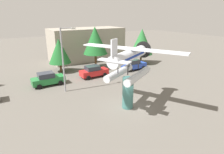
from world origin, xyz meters
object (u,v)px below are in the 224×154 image
(car_far_red, at_px, (94,71))
(storefront_building, at_px, (87,44))
(display_pedestal, at_px, (128,93))
(streetlight_primary, at_px, (64,56))
(floatplane_monument, at_px, (129,60))
(car_mid_green, at_px, (48,79))
(tree_center_back, at_px, (95,40))
(car_distant_blue, at_px, (134,65))
(tree_east, at_px, (59,51))
(tree_far_east, at_px, (142,42))

(car_far_red, relative_size, storefront_building, 0.29)
(display_pedestal, bearing_deg, streetlight_primary, 117.38)
(floatplane_monument, bearing_deg, car_mid_green, 88.97)
(display_pedestal, distance_m, tree_center_back, 15.71)
(car_far_red, height_order, tree_center_back, tree_center_back)
(car_distant_blue, relative_size, streetlight_primary, 0.55)
(car_far_red, relative_size, car_distant_blue, 1.00)
(display_pedestal, distance_m, car_mid_green, 11.91)
(floatplane_monument, bearing_deg, tree_center_back, 47.27)
(streetlight_primary, bearing_deg, car_mid_green, 114.26)
(storefront_building, bearing_deg, display_pedestal, -104.32)
(car_distant_blue, relative_size, storefront_building, 0.29)
(display_pedestal, relative_size, car_mid_green, 0.77)
(car_mid_green, xyz_separation_m, tree_east, (3.33, 5.13, 2.56))
(floatplane_monument, distance_m, car_distant_blue, 14.26)
(car_mid_green, xyz_separation_m, car_distant_blue, (14.27, -0.15, 0.00))
(display_pedestal, height_order, tree_east, tree_east)
(car_distant_blue, distance_m, storefront_building, 12.20)
(floatplane_monument, distance_m, tree_center_back, 15.29)
(storefront_building, distance_m, tree_far_east, 11.39)
(streetlight_primary, bearing_deg, tree_center_back, 43.77)
(tree_east, bearing_deg, car_far_red, -56.79)
(car_distant_blue, relative_size, tree_center_back, 0.59)
(floatplane_monument, height_order, tree_far_east, floatplane_monument)
(storefront_building, xyz_separation_m, tree_far_east, (7.16, -8.80, 0.98))
(display_pedestal, xyz_separation_m, streetlight_primary, (-3.82, 7.38, 2.84))
(display_pedestal, relative_size, tree_east, 0.60)
(streetlight_primary, bearing_deg, tree_east, 77.50)
(car_mid_green, distance_m, streetlight_primary, 5.05)
(car_far_red, bearing_deg, tree_center_back, 59.45)
(car_far_red, distance_m, car_distant_blue, 7.53)
(display_pedestal, height_order, storefront_building, storefront_building)
(storefront_building, distance_m, tree_center_back, 7.51)
(car_distant_blue, bearing_deg, car_mid_green, 179.38)
(display_pedestal, distance_m, car_distant_blue, 13.82)
(display_pedestal, bearing_deg, storefront_building, 75.68)
(display_pedestal, bearing_deg, car_far_red, 82.22)
(car_mid_green, bearing_deg, tree_far_east, 8.06)
(tree_east, distance_m, tree_center_back, 6.16)
(car_distant_blue, height_order, storefront_building, storefront_building)
(car_mid_green, distance_m, car_far_red, 6.74)
(floatplane_monument, distance_m, streetlight_primary, 8.33)
(car_distant_blue, bearing_deg, floatplane_monument, -130.34)
(floatplane_monument, bearing_deg, storefront_building, 47.82)
(floatplane_monument, xyz_separation_m, tree_east, (-2.08, 15.71, -1.45))
(car_far_red, bearing_deg, floatplane_monument, -97.21)
(tree_center_back, xyz_separation_m, tree_far_east, (8.81, -1.65, -0.65))
(tree_east, bearing_deg, tree_center_back, -8.76)
(tree_east, bearing_deg, car_mid_green, -122.99)
(tree_east, xyz_separation_m, tree_center_back, (5.94, -0.92, 1.36))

